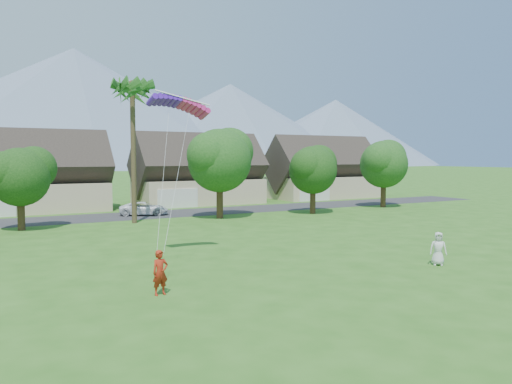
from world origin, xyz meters
TOP-DOWN VIEW (x-y plane):
  - ground at (0.00, 0.00)m, footprint 500.00×500.00m
  - street at (0.00, 34.00)m, footprint 90.00×7.00m
  - kite_flyer at (-7.21, 5.23)m, footprint 0.74×0.53m
  - watcher at (7.64, 3.66)m, footprint 1.04×1.00m
  - parked_car at (0.46, 34.00)m, footprint 5.24×3.74m
  - mountain_ridge at (10.40, 260.00)m, footprint 540.00×240.00m
  - houses_row at (0.49, 42.99)m, footprint 72.75×8.19m
  - tree_row at (-1.14, 27.92)m, footprint 62.27×6.67m
  - fan_palm at (-2.00, 28.50)m, footprint 3.00×3.00m
  - parafoil_kite at (-3.77, 12.09)m, footprint 3.43×1.03m

SIDE VIEW (x-z plane):
  - ground at x=0.00m, z-range 0.00..0.00m
  - street at x=0.00m, z-range 0.00..0.01m
  - parked_car at x=0.46m, z-range 0.00..1.33m
  - watcher at x=7.64m, z-range 0.00..1.79m
  - kite_flyer at x=-7.21m, z-range 0.00..1.90m
  - houses_row at x=0.49m, z-range -0.99..7.87m
  - tree_row at x=-1.14m, z-range 0.66..9.11m
  - parafoil_kite at x=-3.77m, z-range 8.59..9.09m
  - fan_palm at x=-2.00m, z-range 4.90..18.70m
  - mountain_ridge at x=10.40m, z-range -5.93..64.07m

